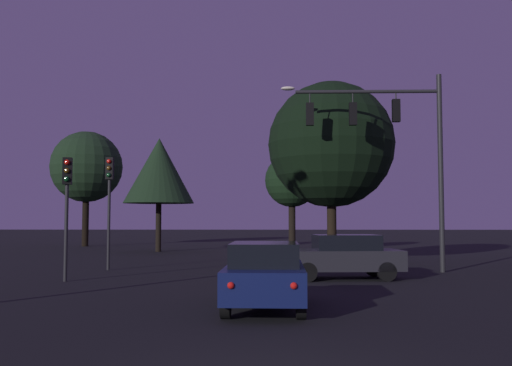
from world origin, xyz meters
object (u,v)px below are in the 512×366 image
(car_crossing_right, at_px, (343,256))
(traffic_signal_mast_arm, at_px, (392,135))
(tree_left_far, at_px, (159,171))
(tree_right_cluster, at_px, (86,167))
(traffic_light_corner_right, at_px, (109,190))
(tree_lot_edge, at_px, (292,181))
(traffic_light_corner_left, at_px, (67,193))
(car_nearside_lane, at_px, (265,274))
(tree_center_horizon, at_px, (331,145))

(car_crossing_right, bearing_deg, traffic_signal_mast_arm, 48.72)
(tree_left_far, distance_m, tree_right_cluster, 9.96)
(traffic_light_corner_right, bearing_deg, tree_lot_edge, 58.80)
(car_crossing_right, bearing_deg, traffic_light_corner_right, 160.33)
(traffic_signal_mast_arm, relative_size, tree_right_cluster, 0.88)
(traffic_light_corner_left, height_order, car_nearside_lane, traffic_light_corner_left)
(traffic_light_corner_left, bearing_deg, car_nearside_lane, -40.50)
(traffic_light_corner_left, height_order, tree_right_cluster, tree_right_cluster)
(traffic_signal_mast_arm, bearing_deg, tree_left_far, 130.68)
(car_nearside_lane, relative_size, tree_center_horizon, 0.48)
(tree_left_far, bearing_deg, tree_center_horizon, -44.86)
(traffic_signal_mast_arm, xyz_separation_m, traffic_light_corner_left, (-11.59, -3.63, -2.46))
(car_nearside_lane, height_order, tree_left_far, tree_left_far)
(traffic_signal_mast_arm, bearing_deg, tree_lot_edge, 103.85)
(car_nearside_lane, bearing_deg, traffic_light_corner_left, 139.50)
(tree_right_cluster, bearing_deg, traffic_light_corner_right, -69.63)
(car_crossing_right, height_order, tree_lot_edge, tree_lot_edge)
(traffic_signal_mast_arm, relative_size, car_nearside_lane, 1.91)
(traffic_light_corner_left, distance_m, tree_right_cluster, 25.79)
(traffic_signal_mast_arm, distance_m, traffic_light_corner_right, 11.59)
(traffic_light_corner_right, height_order, car_crossing_right, traffic_light_corner_right)
(car_nearside_lane, xyz_separation_m, tree_center_horizon, (2.98, 13.26, 4.72))
(tree_left_far, bearing_deg, tree_lot_edge, -0.49)
(tree_center_horizon, bearing_deg, tree_right_cluster, 134.99)
(tree_center_horizon, bearing_deg, car_nearside_lane, -102.68)
(car_nearside_lane, bearing_deg, tree_left_far, 106.75)
(car_crossing_right, bearing_deg, tree_left_far, 120.27)
(traffic_light_corner_right, height_order, tree_lot_edge, tree_lot_edge)
(traffic_light_corner_right, relative_size, car_nearside_lane, 1.12)
(car_crossing_right, distance_m, tree_left_far, 19.58)
(tree_left_far, xyz_separation_m, tree_lot_edge, (8.52, -0.07, -0.66))
(tree_right_cluster, height_order, tree_lot_edge, tree_right_cluster)
(tree_right_cluster, bearing_deg, car_nearside_lane, -65.20)
(traffic_light_corner_right, xyz_separation_m, car_crossing_right, (9.07, -3.24, -2.44))
(traffic_light_corner_right, distance_m, tree_left_far, 13.39)
(tree_right_cluster, relative_size, tree_lot_edge, 1.41)
(traffic_signal_mast_arm, height_order, car_nearside_lane, traffic_signal_mast_arm)
(tree_lot_edge, bearing_deg, traffic_light_corner_left, -115.18)
(traffic_signal_mast_arm, bearing_deg, tree_center_horizon, 116.36)
(tree_left_far, relative_size, tree_right_cluster, 0.83)
(traffic_light_corner_left, xyz_separation_m, tree_center_horizon, (9.63, 7.59, 2.59))
(tree_left_far, height_order, tree_center_horizon, tree_center_horizon)
(car_nearside_lane, distance_m, tree_center_horizon, 14.39)
(traffic_light_corner_left, bearing_deg, tree_center_horizon, 38.23)
(traffic_signal_mast_arm, relative_size, tree_left_far, 1.07)
(car_nearside_lane, height_order, tree_center_horizon, tree_center_horizon)
(traffic_signal_mast_arm, relative_size, car_crossing_right, 1.85)
(tree_center_horizon, height_order, tree_right_cluster, tree_right_cluster)
(tree_left_far, bearing_deg, tree_right_cluster, 134.78)
(tree_lot_edge, bearing_deg, car_nearside_lane, -93.83)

